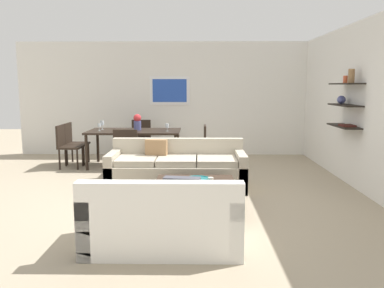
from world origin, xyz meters
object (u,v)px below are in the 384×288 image
at_px(sofa_beige, 177,170).
at_px(dining_chair_head, 141,136).
at_px(loveseat_white, 164,220).
at_px(dining_chair_right_near, 199,144).
at_px(dining_chair_left_far, 73,140).
at_px(coffee_table, 195,197).
at_px(candle_jar, 211,180).
at_px(wine_glass_right_near, 167,126).
at_px(centerpiece_vase, 137,122).
at_px(dining_chair_left_near, 66,143).
at_px(wine_glass_left_near, 99,125).
at_px(decorative_bowl, 198,180).
at_px(dining_chair_foot, 127,149).
at_px(wine_glass_left_far, 102,123).
at_px(dining_table, 134,133).

relative_size(sofa_beige, dining_chair_head, 2.52).
relative_size(loveseat_white, dining_chair_right_near, 1.80).
xyz_separation_m(sofa_beige, dining_chair_right_near, (0.37, 1.54, 0.21)).
bearing_deg(dining_chair_left_far, coffee_table, -50.45).
xyz_separation_m(candle_jar, dining_chair_left_far, (-2.85, 3.21, 0.08)).
bearing_deg(wine_glass_right_near, candle_jar, -74.35).
relative_size(sofa_beige, dining_chair_right_near, 2.52).
height_order(coffee_table, dining_chair_right_near, dining_chair_right_near).
bearing_deg(centerpiece_vase, dining_chair_left_near, -169.23).
bearing_deg(wine_glass_left_near, wine_glass_right_near, 0.00).
relative_size(decorative_bowl, dining_chair_foot, 0.40).
distance_m(sofa_beige, wine_glass_left_far, 2.59).
xyz_separation_m(candle_jar, centerpiece_vase, (-1.43, 3.02, 0.50)).
height_order(decorative_bowl, wine_glass_left_far, wine_glass_left_far).
bearing_deg(dining_table, decorative_bowl, -65.81).
bearing_deg(dining_chair_head, wine_glass_left_far, -131.60).
distance_m(dining_chair_head, dining_chair_left_far, 1.51).
bearing_deg(dining_chair_foot, dining_chair_head, 90.00).
bearing_deg(dining_chair_left_near, dining_chair_head, 39.97).
bearing_deg(wine_glass_left_far, dining_chair_foot, -56.00).
height_order(dining_chair_foot, centerpiece_vase, centerpiece_vase).
bearing_deg(candle_jar, loveseat_white, -113.92).
bearing_deg(dining_chair_right_near, centerpiece_vase, 168.20).
bearing_deg(sofa_beige, loveseat_white, -90.21).
distance_m(coffee_table, dining_chair_foot, 2.45).
bearing_deg(dining_table, coffee_table, -66.58).
height_order(dining_chair_right_near, dining_chair_left_near, same).
distance_m(dining_chair_right_near, centerpiece_vase, 1.38).
xyz_separation_m(loveseat_white, candle_jar, (0.53, 1.19, 0.13)).
bearing_deg(coffee_table, candle_jar, -3.38).
distance_m(candle_jar, wine_glass_left_far, 3.83).
bearing_deg(coffee_table, dining_chair_head, 108.35).
xyz_separation_m(dining_chair_head, wine_glass_right_near, (0.70, -1.03, 0.35)).
bearing_deg(wine_glass_left_near, dining_chair_left_near, -171.21).
relative_size(coffee_table, dining_chair_left_near, 1.23).
bearing_deg(sofa_beige, dining_table, 118.98).
height_order(decorative_bowl, dining_chair_left_near, dining_chair_left_near).
xyz_separation_m(sofa_beige, wine_glass_left_far, (-1.67, 1.89, 0.59)).
bearing_deg(dining_table, dining_chair_left_far, 170.53).
bearing_deg(wine_glass_right_near, centerpiece_vase, 165.13).
distance_m(dining_table, wine_glass_left_far, 0.73).
height_order(sofa_beige, wine_glass_left_far, wine_glass_left_far).
xyz_separation_m(decorative_bowl, dining_chair_left_far, (-2.68, 3.18, 0.09)).
distance_m(dining_chair_right_near, dining_chair_left_far, 2.74).
bearing_deg(centerpiece_vase, coffee_table, -67.92).
bearing_deg(decorative_bowl, dining_chair_head, 108.96).
height_order(wine_glass_right_near, centerpiece_vase, centerpiece_vase).
xyz_separation_m(candle_jar, dining_chair_foot, (-1.50, 2.07, 0.08)).
bearing_deg(coffee_table, dining_table, 113.42).
xyz_separation_m(dining_chair_left_far, dining_chair_foot, (1.35, -1.13, 0.00)).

